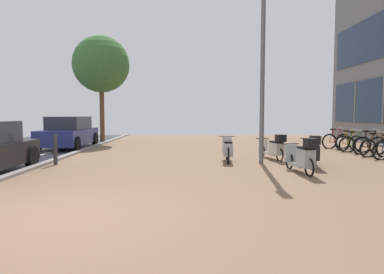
# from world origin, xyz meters

# --- Properties ---
(ground) EXTENTS (21.00, 40.00, 0.13)m
(ground) POSITION_xyz_m (1.43, 0.00, -0.02)
(ground) COLOR #25262B
(bicycle_rack_06) EXTENTS (1.36, 0.48, 0.97)m
(bicycle_rack_06) POSITION_xyz_m (8.90, 6.94, 0.34)
(bicycle_rack_06) COLOR black
(bicycle_rack_06) RESTS_ON ground
(bicycle_rack_07) EXTENTS (1.40, 0.48, 1.02)m
(bicycle_rack_07) POSITION_xyz_m (9.09, 7.70, 0.36)
(bicycle_rack_07) COLOR black
(bicycle_rack_07) RESTS_ON ground
(bicycle_rack_08) EXTENTS (1.31, 0.48, 0.95)m
(bicycle_rack_08) POSITION_xyz_m (8.90, 8.46, 0.33)
(bicycle_rack_08) COLOR black
(bicycle_rack_08) RESTS_ON ground
(bicycle_rack_09) EXTENTS (1.32, 0.48, 0.95)m
(bicycle_rack_09) POSITION_xyz_m (9.05, 9.22, 0.33)
(bicycle_rack_09) COLOR black
(bicycle_rack_09) RESTS_ON ground
(bicycle_rack_10) EXTENTS (1.36, 0.48, 0.99)m
(bicycle_rack_10) POSITION_xyz_m (8.83, 9.98, 0.35)
(bicycle_rack_10) COLOR black
(bicycle_rack_10) RESTS_ON ground
(scooter_near) EXTENTS (0.68, 1.70, 0.97)m
(scooter_near) POSITION_xyz_m (5.77, 4.91, 0.44)
(scooter_near) COLOR black
(scooter_near) RESTS_ON ground
(scooter_mid) EXTENTS (0.52, 1.72, 0.85)m
(scooter_mid) POSITION_xyz_m (3.34, 5.81, 0.39)
(scooter_mid) COLOR black
(scooter_mid) RESTS_ON ground
(scooter_far) EXTENTS (0.73, 1.74, 0.92)m
(scooter_far) POSITION_xyz_m (5.01, 6.38, 0.41)
(scooter_far) COLOR black
(scooter_far) RESTS_ON ground
(scooter_extra) EXTENTS (0.53, 1.72, 0.99)m
(scooter_extra) POSITION_xyz_m (5.04, 3.68, 0.44)
(scooter_extra) COLOR black
(scooter_extra) RESTS_ON ground
(parked_car_far) EXTENTS (1.83, 3.92, 1.45)m
(parked_car_far) POSITION_xyz_m (-3.51, 10.76, 0.69)
(parked_car_far) COLOR navy
(parked_car_far) RESTS_ON ground
(lamp_post) EXTENTS (0.20, 0.52, 5.63)m
(lamp_post) POSITION_xyz_m (4.37, 5.50, 3.13)
(lamp_post) COLOR slate
(lamp_post) RESTS_ON ground
(street_tree) EXTENTS (3.02, 3.02, 5.75)m
(street_tree) POSITION_xyz_m (-2.56, 13.22, 4.23)
(street_tree) COLOR brown
(street_tree) RESTS_ON ground
(bollard_far) EXTENTS (0.12, 0.12, 0.95)m
(bollard_far) POSITION_xyz_m (-2.05, 5.35, 0.47)
(bollard_far) COLOR #38383D
(bollard_far) RESTS_ON ground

